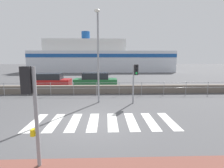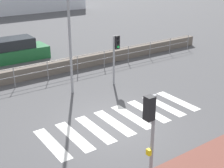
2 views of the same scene
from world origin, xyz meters
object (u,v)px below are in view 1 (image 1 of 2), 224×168
at_px(traffic_light_near, 31,97).
at_px(parked_car_green, 96,80).
at_px(streetlamp, 98,47).
at_px(parked_car_red, 49,81).
at_px(ferry_boat, 99,58).
at_px(traffic_light_far, 135,75).

relative_size(traffic_light_near, parked_car_green, 0.62).
height_order(streetlamp, parked_car_red, streetlamp).
distance_m(ferry_boat, parked_car_red, 21.60).
xyz_separation_m(streetlamp, ferry_boat, (-1.00, 28.09, -0.75)).
relative_size(ferry_boat, parked_car_red, 6.87).
xyz_separation_m(ferry_boat, parked_car_red, (-4.50, -21.00, -2.33)).
height_order(ferry_boat, parked_car_green, ferry_boat).
xyz_separation_m(streetlamp, parked_car_green, (-0.62, 7.08, -3.06)).
relative_size(traffic_light_near, ferry_boat, 0.09).
bearing_deg(traffic_light_far, parked_car_green, 112.86).
height_order(streetlamp, parked_car_green, streetlamp).
relative_size(traffic_light_far, parked_car_red, 0.58).
height_order(traffic_light_far, ferry_boat, ferry_boat).
distance_m(traffic_light_near, ferry_boat, 35.05).
bearing_deg(parked_car_red, traffic_light_near, -73.73).
relative_size(traffic_light_far, ferry_boat, 0.08).
bearing_deg(traffic_light_far, parked_car_red, 137.77).
relative_size(traffic_light_near, streetlamp, 0.47).
distance_m(traffic_light_near, streetlamp, 7.28).
bearing_deg(traffic_light_near, parked_car_green, 86.83).
bearing_deg(ferry_boat, traffic_light_far, -83.12).
height_order(parked_car_red, parked_car_green, parked_car_green).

